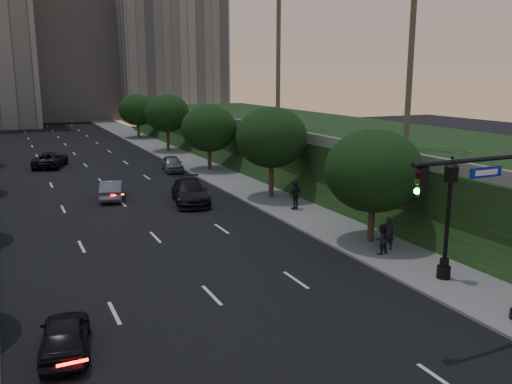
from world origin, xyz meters
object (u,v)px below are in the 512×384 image
pedestrian_a (388,234)px  pedestrian_c (295,195)px  street_lamp (447,224)px  sedan_near_right (190,192)px  sedan_near_left (65,335)px  pedestrian_b (381,239)px  sedan_far_right (172,164)px  traffic_signal_mast (505,231)px  sedan_far_left (50,160)px  sedan_mid_left (112,190)px

pedestrian_a → pedestrian_c: size_ratio=0.91×
street_lamp → sedan_near_right: street_lamp is taller
sedan_near_left → sedan_near_right: 21.25m
pedestrian_b → sedan_near_left: bearing=4.9°
sedan_far_right → pedestrian_b: pedestrian_b is taller
sedan_near_right → pedestrian_a: pedestrian_a is taller
sedan_far_right → street_lamp: bearing=-76.7°
traffic_signal_mast → street_lamp: bearing=69.3°
sedan_far_left → street_lamp: bearing=127.4°
street_lamp → sedan_mid_left: 24.86m
pedestrian_a → pedestrian_c: bearing=-72.2°
sedan_far_right → pedestrian_a: pedestrian_a is taller
traffic_signal_mast → sedan_far_right: size_ratio=1.65×
sedan_mid_left → sedan_near_right: size_ratio=0.77×
street_lamp → sedan_far_left: (-13.13, 39.26, -1.88)m
sedan_near_right → traffic_signal_mast: bearing=-69.8°
sedan_mid_left → sedan_far_right: (7.38, 9.50, 0.01)m
sedan_far_left → sedan_near_right: size_ratio=0.96×
pedestrian_b → sedan_far_left: bearing=-77.8°
sedan_far_left → pedestrian_b: size_ratio=3.52×
sedan_far_right → sedan_mid_left: bearing=-119.7°
sedan_mid_left → pedestrian_b: 21.14m
pedestrian_a → pedestrian_c: (-0.10, 9.52, 0.09)m
traffic_signal_mast → sedan_near_left: size_ratio=1.82×
pedestrian_a → pedestrian_c: pedestrian_c is taller
sedan_near_right → sedan_far_right: (2.58, 13.11, -0.10)m
sedan_near_right → pedestrian_c: pedestrian_c is taller
street_lamp → sedan_mid_left: size_ratio=1.29×
sedan_near_left → pedestrian_c: bearing=-131.4°
pedestrian_a → pedestrian_b: pedestrian_a is taller
traffic_signal_mast → sedan_near_right: 23.74m
sedan_near_right → pedestrian_c: 7.68m
street_lamp → sedan_near_left: street_lamp is taller
pedestrian_b → sedan_near_right: bearing=-79.2°
street_lamp → sedan_far_right: street_lamp is taller
sedan_near_left → sedan_far_right: (13.03, 31.62, 0.07)m
sedan_mid_left → traffic_signal_mast: bearing=121.9°
traffic_signal_mast → sedan_near_left: traffic_signal_mast is taller
sedan_near_right → pedestrian_c: size_ratio=2.95×
sedan_near_left → sedan_near_right: size_ratio=0.68×
sedan_mid_left → sedan_near_right: 6.01m
sedan_far_right → pedestrian_a: 28.02m
sedan_near_left → street_lamp: bearing=-172.6°
traffic_signal_mast → pedestrian_b: 8.67m
pedestrian_c → sedan_mid_left: bearing=-60.2°
sedan_near_left → pedestrian_b: bearing=-158.6°
sedan_near_left → sedan_mid_left: sedan_mid_left is taller
sedan_near_right → sedan_far_right: bearing=89.6°
pedestrian_b → street_lamp: bearing=89.5°
street_lamp → sedan_near_left: (-15.93, 0.44, -1.98)m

